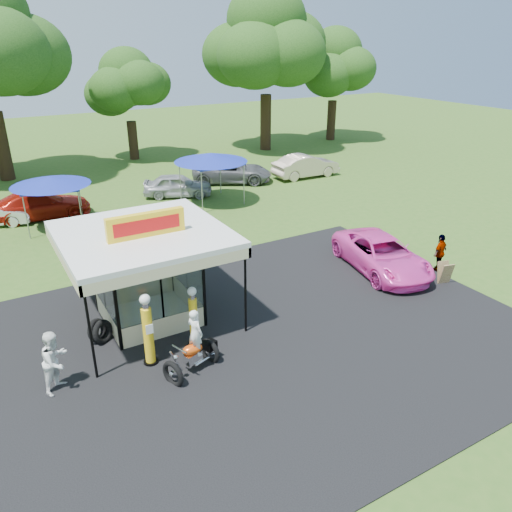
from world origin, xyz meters
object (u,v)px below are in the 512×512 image
object	(u,v)px
tent_east	(211,158)
gas_pump_right	(193,318)
gas_pump_left	(148,331)
gas_station_kiosk	(146,274)
motorcycle	(194,347)
pink_sedan	(382,254)
spectator_west	(55,361)
kiosk_car	(131,282)
bg_car_e	(306,166)
bg_car_d	(232,171)
a_frame_sign	(445,273)
bg_car_b	(41,205)
spectator_east_b	(440,253)
bg_car_c	(178,185)
tent_west	(50,181)

from	to	relation	value
tent_east	gas_pump_right	bearing A→B (deg)	-117.71
gas_pump_left	gas_station_kiosk	bearing A→B (deg)	71.13
motorcycle	pink_sedan	xyz separation A→B (m)	(9.90, 2.49, -0.09)
gas_station_kiosk	tent_east	distance (m)	13.85
gas_station_kiosk	spectator_west	distance (m)	4.44
kiosk_car	pink_sedan	world-z (taller)	pink_sedan
kiosk_car	pink_sedan	distance (m)	10.62
bg_car_e	bg_car_d	bearing A→B (deg)	76.37
motorcycle	kiosk_car	size ratio (longest dim) A/B	0.76
motorcycle	pink_sedan	bearing A→B (deg)	-5.98
kiosk_car	tent_east	world-z (taller)	tent_east
pink_sedan	tent_east	world-z (taller)	tent_east
a_frame_sign	kiosk_car	distance (m)	12.74
gas_pump_left	gas_pump_right	size ratio (longest dim) A/B	1.13
kiosk_car	spectator_west	xyz separation A→B (m)	(-3.59, -4.68, 0.47)
bg_car_b	bg_car_d	xyz separation A→B (m)	(12.72, 1.25, -0.01)
tent_east	gas_pump_left	bearing A→B (deg)	-122.23
spectator_east_b	bg_car_c	size ratio (longest dim) A/B	0.39
gas_pump_left	tent_west	distance (m)	14.26
a_frame_sign	bg_car_d	world-z (taller)	bg_car_d
gas_station_kiosk	motorcycle	xyz separation A→B (m)	(0.17, -3.63, -0.95)
a_frame_sign	spectator_east_b	distance (m)	1.35
motorcycle	spectator_west	size ratio (longest dim) A/B	1.13
bg_car_c	tent_west	world-z (taller)	tent_west
a_frame_sign	spectator_west	xyz separation A→B (m)	(-15.01, 0.96, 0.48)
gas_pump_left	spectator_west	xyz separation A→B (m)	(-2.69, 0.18, -0.23)
a_frame_sign	bg_car_b	bearing A→B (deg)	141.77
gas_pump_right	bg_car_b	distance (m)	16.17
gas_pump_left	tent_east	world-z (taller)	tent_east
motorcycle	kiosk_car	world-z (taller)	motorcycle
bg_car_d	spectator_west	bearing A→B (deg)	169.41
bg_car_d	tent_east	distance (m)	5.16
bg_car_d	a_frame_sign	bearing A→B (deg)	-149.29
spectator_east_b	bg_car_d	world-z (taller)	spectator_east_b
a_frame_sign	bg_car_b	size ratio (longest dim) A/B	0.18
bg_car_c	bg_car_d	xyz separation A→B (m)	(4.55, 1.30, 0.03)
bg_car_c	bg_car_d	bearing A→B (deg)	-49.04
gas_pump_right	a_frame_sign	bearing A→B (deg)	-5.40
gas_pump_left	a_frame_sign	distance (m)	12.37
a_frame_sign	pink_sedan	world-z (taller)	pink_sedan
spectator_west	tent_east	bearing A→B (deg)	7.72
a_frame_sign	bg_car_b	world-z (taller)	bg_car_b
pink_sedan	tent_west	size ratio (longest dim) A/B	1.33
gas_pump_left	motorcycle	distance (m)	1.50
kiosk_car	gas_pump_right	bearing A→B (deg)	-171.52
bg_car_d	tent_east	size ratio (longest dim) A/B	1.25
spectator_west	bg_car_c	bearing A→B (deg)	15.14
gas_pump_left	bg_car_d	xyz separation A→B (m)	(12.03, 17.49, -0.42)
a_frame_sign	tent_east	xyz separation A→B (m)	(-3.51, 14.76, 2.29)
gas_station_kiosk	spectator_east_b	distance (m)	12.50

